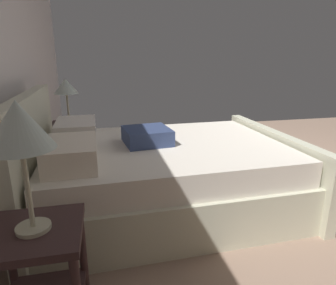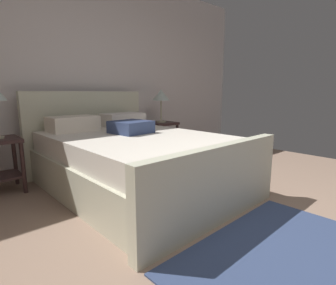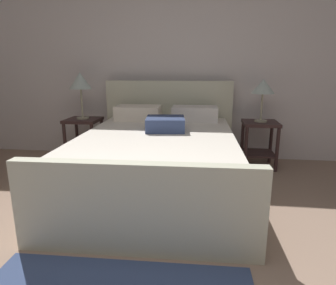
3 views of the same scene
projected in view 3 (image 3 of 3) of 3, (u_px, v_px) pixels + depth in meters
The scene contains 6 objects.
wall_back at pixel (183, 56), 4.13m from camera, with size 6.35×0.12×2.85m, color silver.
bed at pixel (159, 158), 3.13m from camera, with size 1.78×2.39×1.10m.
nightstand_right at pixel (259, 137), 3.83m from camera, with size 0.44×0.44×0.60m.
table_lamp_right at pixel (263, 88), 3.68m from camera, with size 0.29×0.29×0.54m.
nightstand_left at pixel (84, 133), 4.06m from camera, with size 0.44×0.44×0.60m.
table_lamp_left at pixel (80, 82), 3.89m from camera, with size 0.29×0.29×0.61m.
Camera 3 is at (0.34, -1.01, 1.26)m, focal length 31.60 mm.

